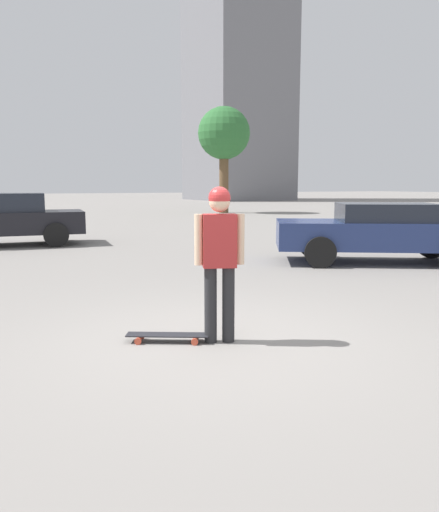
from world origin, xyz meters
TOP-DOWN VIEW (x-y plane):
  - ground_plane at (0.00, 0.00)m, footprint 220.00×220.00m
  - person at (0.00, 0.00)m, footprint 0.31×0.53m
  - skateboard at (-0.25, -0.53)m, footprint 0.61×0.91m
  - car_parked_near at (-3.59, 5.92)m, footprint 3.86×4.88m
  - car_parked_far at (-10.98, -1.52)m, footprint 2.37×4.56m
  - building_block_distant at (-49.55, 27.17)m, footprint 11.70×9.82m
  - tree_distant at (-23.94, 12.27)m, footprint 3.31×3.31m

SIDE VIEW (x-z plane):
  - ground_plane at x=0.00m, z-range 0.00..0.00m
  - skateboard at x=-0.25m, z-range 0.03..0.12m
  - car_parked_near at x=-3.59m, z-range 0.05..1.41m
  - car_parked_far at x=-10.98m, z-range 0.03..1.57m
  - person at x=0.00m, z-range 0.18..1.93m
  - tree_distant at x=-23.94m, z-range 1.58..8.30m
  - building_block_distant at x=-49.55m, z-range 0.00..41.79m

